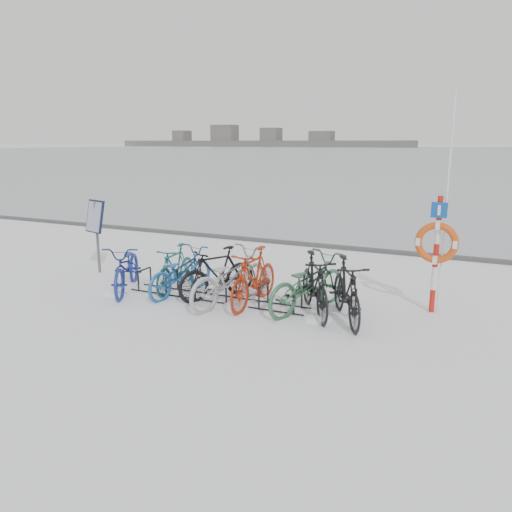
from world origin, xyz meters
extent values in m
plane|color=white|center=(0.00, 0.00, 0.00)|extent=(900.00, 900.00, 0.00)
cube|color=#9CA8B0|center=(0.00, 155.00, 0.01)|extent=(400.00, 298.00, 0.02)
cube|color=#3F3F42|center=(0.00, 5.90, 0.05)|extent=(400.00, 0.25, 0.10)
cylinder|color=black|center=(-1.80, -0.22, 0.22)|extent=(0.04, 0.04, 0.44)
cylinder|color=black|center=(-1.80, 0.22, 0.22)|extent=(0.04, 0.04, 0.44)
cylinder|color=black|center=(-1.80, 0.00, 0.44)|extent=(0.04, 0.44, 0.04)
cylinder|color=black|center=(-1.08, -0.22, 0.22)|extent=(0.04, 0.04, 0.44)
cylinder|color=black|center=(-1.08, 0.22, 0.22)|extent=(0.04, 0.04, 0.44)
cylinder|color=black|center=(-1.08, 0.00, 0.44)|extent=(0.04, 0.44, 0.04)
cylinder|color=black|center=(-0.36, -0.22, 0.22)|extent=(0.04, 0.04, 0.44)
cylinder|color=black|center=(-0.36, 0.22, 0.22)|extent=(0.04, 0.04, 0.44)
cylinder|color=black|center=(-0.36, 0.00, 0.44)|extent=(0.04, 0.44, 0.04)
cylinder|color=black|center=(0.36, -0.22, 0.22)|extent=(0.04, 0.04, 0.44)
cylinder|color=black|center=(0.36, 0.22, 0.22)|extent=(0.04, 0.04, 0.44)
cylinder|color=black|center=(0.36, 0.00, 0.44)|extent=(0.04, 0.44, 0.04)
cylinder|color=black|center=(1.08, -0.22, 0.22)|extent=(0.04, 0.04, 0.44)
cylinder|color=black|center=(1.08, 0.22, 0.22)|extent=(0.04, 0.04, 0.44)
cylinder|color=black|center=(1.08, 0.00, 0.44)|extent=(0.04, 0.44, 0.04)
cylinder|color=black|center=(1.80, -0.22, 0.22)|extent=(0.04, 0.04, 0.44)
cylinder|color=black|center=(1.80, 0.22, 0.22)|extent=(0.04, 0.04, 0.44)
cylinder|color=black|center=(1.80, 0.00, 0.44)|extent=(0.04, 0.44, 0.04)
cylinder|color=black|center=(0.00, -0.22, 0.02)|extent=(4.00, 0.03, 0.03)
cylinder|color=black|center=(0.00, 0.22, 0.02)|extent=(4.00, 0.03, 0.03)
cylinder|color=#595B5E|center=(-3.70, 0.68, 0.88)|extent=(0.07, 0.07, 1.75)
cube|color=black|center=(-3.70, 0.65, 1.41)|extent=(0.64, 0.38, 0.79)
cube|color=#8C99AD|center=(-3.70, 0.61, 1.41)|extent=(0.57, 0.30, 0.71)
cylinder|color=#B7190E|center=(4.14, 1.06, 0.22)|extent=(0.10, 0.10, 0.44)
cylinder|color=silver|center=(4.14, 1.06, 0.67)|extent=(0.10, 0.10, 0.44)
cylinder|color=#B7190E|center=(4.14, 1.06, 1.11)|extent=(0.10, 0.10, 0.44)
cylinder|color=silver|center=(4.14, 1.06, 1.56)|extent=(0.10, 0.10, 0.44)
cylinder|color=#B7190E|center=(4.14, 1.06, 2.00)|extent=(0.10, 0.10, 0.44)
torus|color=#C44412|center=(4.14, 0.97, 1.37)|extent=(0.78, 0.13, 0.78)
cube|color=#0E409A|center=(4.14, 0.98, 1.97)|extent=(0.28, 0.03, 0.28)
cylinder|color=silver|center=(4.24, 1.11, 2.02)|extent=(0.04, 0.04, 4.05)
cube|color=#4F4F4F|center=(-120.00, 260.00, 1.75)|extent=(180.00, 12.00, 3.50)
cube|color=#4F4F4F|center=(-150.00, 260.00, 5.50)|extent=(24.00, 10.00, 8.00)
cube|color=#4F4F4F|center=(-90.00, 260.00, 5.00)|extent=(20.00, 10.00, 6.00)
imported|color=navy|center=(-2.06, -0.24, 0.55)|extent=(1.59, 2.19, 1.10)
imported|color=#19555B|center=(-1.14, 0.25, 0.51)|extent=(0.65, 1.74, 1.02)
imported|color=#195599|center=(-0.88, 0.04, 0.51)|extent=(0.95, 2.02, 1.02)
imported|color=black|center=(-0.03, 0.14, 0.55)|extent=(1.35, 1.85, 1.10)
imported|color=#A0A2A7|center=(0.40, -0.12, 0.58)|extent=(1.32, 2.32, 1.15)
imported|color=#9E260D|center=(0.86, 0.03, 0.59)|extent=(0.60, 1.97, 1.18)
imported|color=#2E5F3F|center=(1.93, 0.17, 0.56)|extent=(1.49, 2.28, 1.13)
imported|color=black|center=(2.11, 0.05, 0.59)|extent=(1.51, 1.97, 1.18)
imported|color=black|center=(2.76, -0.07, 0.59)|extent=(1.41, 1.99, 1.18)
ellipsoid|color=white|center=(1.07, 0.48, 0.00)|extent=(0.44, 0.44, 0.15)
ellipsoid|color=white|center=(-2.16, -0.54, 0.00)|extent=(0.60, 0.60, 0.21)
ellipsoid|color=white|center=(2.29, -0.27, 0.00)|extent=(0.55, 0.55, 0.19)
ellipsoid|color=white|center=(-2.42, 0.08, 0.00)|extent=(0.44, 0.44, 0.15)
ellipsoid|color=white|center=(0.75, 0.35, 0.00)|extent=(0.33, 0.33, 0.12)
ellipsoid|color=white|center=(0.59, -0.26, 0.00)|extent=(0.54, 0.54, 0.19)
ellipsoid|color=white|center=(-1.01, 0.69, 0.00)|extent=(0.45, 0.45, 0.16)
camera|label=1|loc=(4.90, -8.60, 3.20)|focal=35.00mm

